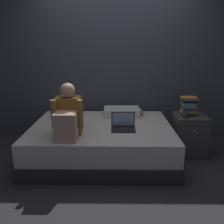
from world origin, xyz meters
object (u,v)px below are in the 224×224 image
Objects in this scene: nightstand at (189,135)px; person_sitting at (68,117)px; mug at (185,115)px; pillow at (122,112)px; bed at (102,141)px; book_stack at (189,106)px; clothes_pile at (134,112)px; laptop at (123,125)px.

nightstand is 0.90× the size of person_sitting.
person_sitting reaches higher than mug.
bed is at bearing -123.49° from pillow.
book_stack is 3.05× the size of mug.
pillow is 1.75× the size of clothes_pile.
person_sitting reaches higher than bed.
laptop is at bearing -107.37° from clothes_pile.
laptop is 1.17× the size of book_stack.
clothes_pile is (0.50, 0.49, 0.30)m from bed.
nightstand is 1.07m from laptop.
person_sitting is at bearing -128.47° from pillow.
nightstand is 1.08m from pillow.
book_stack is at bearing 57.80° from mug.
book_stack is (0.96, -0.30, 0.18)m from pillow.
person_sitting is 2.39× the size of book_stack.
bed is 6.24× the size of clothes_pile.
pillow is at bearing 162.10° from nightstand.
laptop reaches higher than bed.
pillow is at bearing -169.43° from clothes_pile.
mug reaches higher than clothes_pile.
nightstand is 0.38m from mug.
clothes_pile is at bearing 45.28° from person_sitting.
book_stack is (1.26, 0.15, 0.49)m from bed.
mug is at bearing 15.05° from person_sitting.
clothes_pile reaches higher than bed.
pillow is 2.04× the size of book_stack.
pillow is 1.02m from book_stack.
book_stack reaches higher than pillow.
book_stack is at bearing 6.67° from bed.
pillow reaches higher than bed.
nightstand is at bearing -17.90° from pillow.
nightstand is at bearing 17.71° from person_sitting.
person_sitting is at bearing -133.22° from bed.
pillow is 6.22× the size of mug.
person_sitting is at bearing -134.72° from clothes_pile.
person_sitting is 1.62m from mug.
laptop is (0.30, -0.16, 0.30)m from bed.
bed is at bearing -174.45° from nightstand.
clothes_pile is (0.89, 0.90, -0.20)m from person_sitting.
book_stack reaches higher than clothes_pile.
mug is at bearing -26.96° from pillow.
bed is 3.05× the size of person_sitting.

